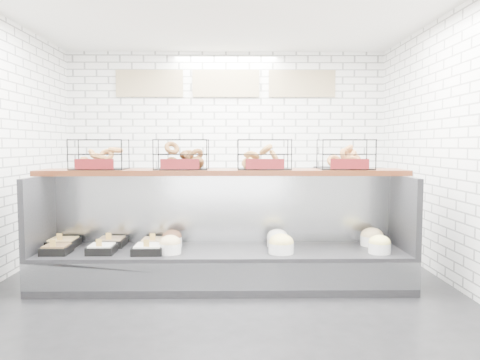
{
  "coord_description": "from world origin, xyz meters",
  "views": [
    {
      "loc": [
        0.12,
        -4.72,
        1.53
      ],
      "look_at": [
        0.19,
        0.45,
        1.15
      ],
      "focal_mm": 35.0,
      "sensor_mm": 36.0,
      "label": 1
    }
  ],
  "objects": [
    {
      "name": "prep_counter",
      "position": [
        -0.01,
        2.43,
        0.47
      ],
      "size": [
        4.0,
        0.6,
        1.2
      ],
      "color": "#93969B",
      "rests_on": "ground"
    },
    {
      "name": "ground",
      "position": [
        0.0,
        0.0,
        0.0
      ],
      "size": [
        5.5,
        5.5,
        0.0
      ],
      "primitive_type": "plane",
      "color": "black",
      "rests_on": "ground"
    },
    {
      "name": "display_case",
      "position": [
        -0.01,
        0.34,
        0.33
      ],
      "size": [
        4.0,
        0.9,
        1.2
      ],
      "color": "black",
      "rests_on": "ground"
    },
    {
      "name": "room_shell",
      "position": [
        0.0,
        0.6,
        2.06
      ],
      "size": [
        5.02,
        5.51,
        3.01
      ],
      "color": "white",
      "rests_on": "ground"
    },
    {
      "name": "bagel_shelf",
      "position": [
        -0.0,
        0.52,
        1.38
      ],
      "size": [
        4.1,
        0.5,
        0.4
      ],
      "color": "#471E0F",
      "rests_on": "display_case"
    }
  ]
}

